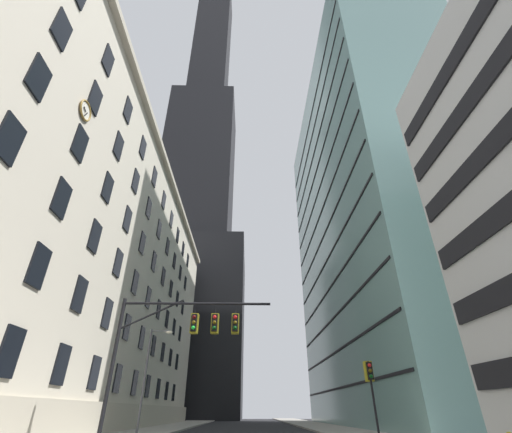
{
  "coord_description": "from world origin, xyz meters",
  "views": [
    {
      "loc": [
        0.06,
        -13.97,
        1.61
      ],
      "look_at": [
        0.77,
        19.4,
        20.7
      ],
      "focal_mm": 23.93,
      "sensor_mm": 36.0,
      "label": 1
    }
  ],
  "objects": [
    {
      "name": "dark_skyscraper",
      "position": [
        -16.14,
        74.14,
        56.23
      ],
      "size": [
        29.69,
        29.69,
        192.05
      ],
      "color": "black",
      "rests_on": "ground"
    },
    {
      "name": "traffic_light_near_right",
      "position": [
        6.84,
        6.77,
        3.31
      ],
      "size": [
        0.4,
        0.63,
        3.92
      ],
      "color": "black",
      "rests_on": "sidewalk_right"
    },
    {
      "name": "traffic_signal_mast",
      "position": [
        -3.26,
        4.98,
        5.19
      ],
      "size": [
        8.27,
        0.63,
        6.9
      ],
      "color": "black",
      "rests_on": "sidewalk_left"
    },
    {
      "name": "street_lamppost",
      "position": [
        -7.84,
        15.85,
        4.56
      ],
      "size": [
        1.87,
        0.32,
        7.47
      ],
      "color": "#47474C",
      "rests_on": "sidewalk_left"
    },
    {
      "name": "station_building",
      "position": [
        -18.91,
        24.04,
        14.92
      ],
      "size": [
        16.49,
        60.09,
        29.88
      ],
      "color": "beige",
      "rests_on": "ground"
    },
    {
      "name": "glass_office_midrise",
      "position": [
        18.04,
        31.59,
        27.49
      ],
      "size": [
        14.2,
        43.67,
        54.98
      ],
      "color": "gray",
      "rests_on": "ground"
    }
  ]
}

